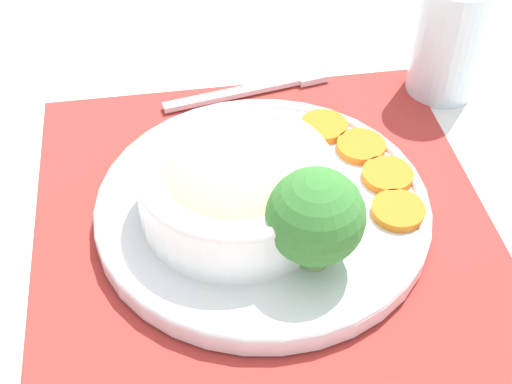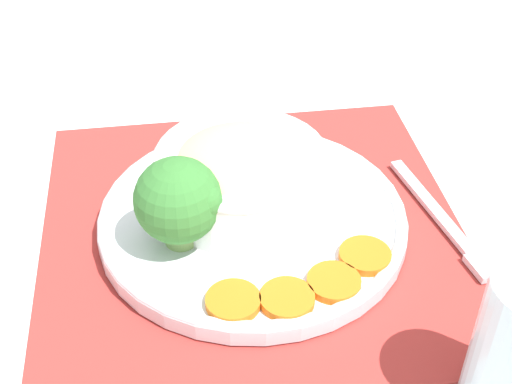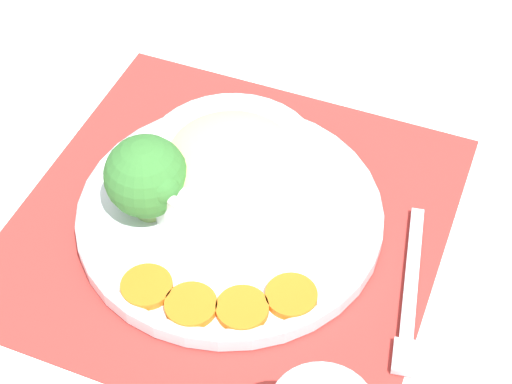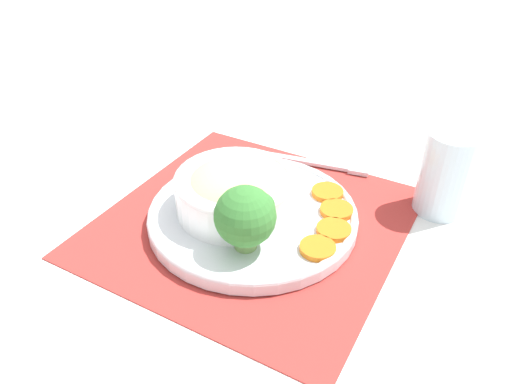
{
  "view_description": "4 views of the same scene",
  "coord_description": "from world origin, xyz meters",
  "px_view_note": "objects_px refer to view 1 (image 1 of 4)",
  "views": [
    {
      "loc": [
        0.44,
        -0.05,
        0.46
      ],
      "look_at": [
        0.01,
        -0.01,
        0.04
      ],
      "focal_mm": 50.0,
      "sensor_mm": 36.0,
      "label": 1
    },
    {
      "loc": [
        0.04,
        0.51,
        0.46
      ],
      "look_at": [
        -0.0,
        0.0,
        0.05
      ],
      "focal_mm": 50.0,
      "sensor_mm": 36.0,
      "label": 2
    },
    {
      "loc": [
        -0.25,
        0.47,
        0.63
      ],
      "look_at": [
        -0.02,
        -0.02,
        0.04
      ],
      "focal_mm": 60.0,
      "sensor_mm": 36.0,
      "label": 3
    },
    {
      "loc": [
        0.46,
        0.31,
        0.44
      ],
      "look_at": [
        -0.01,
        0.0,
        0.05
      ],
      "focal_mm": 35.0,
      "sensor_mm": 36.0,
      "label": 4
    }
  ],
  "objects_px": {
    "bowl": "(236,183)",
    "broccoli_floret": "(316,217)",
    "water_glass": "(448,45)",
    "fork": "(263,87)"
  },
  "relations": [
    {
      "from": "water_glass",
      "to": "bowl",
      "type": "bearing_deg",
      "value": -51.75
    },
    {
      "from": "broccoli_floret",
      "to": "fork",
      "type": "xyz_separation_m",
      "value": [
        -0.25,
        -0.01,
        -0.06
      ]
    },
    {
      "from": "broccoli_floret",
      "to": "water_glass",
      "type": "distance_m",
      "value": 0.3
    },
    {
      "from": "bowl",
      "to": "broccoli_floret",
      "type": "height_order",
      "value": "broccoli_floret"
    },
    {
      "from": "bowl",
      "to": "water_glass",
      "type": "height_order",
      "value": "water_glass"
    },
    {
      "from": "water_glass",
      "to": "broccoli_floret",
      "type": "bearing_deg",
      "value": -35.98
    },
    {
      "from": "broccoli_floret",
      "to": "fork",
      "type": "distance_m",
      "value": 0.26
    },
    {
      "from": "broccoli_floret",
      "to": "fork",
      "type": "height_order",
      "value": "broccoli_floret"
    },
    {
      "from": "bowl",
      "to": "broccoli_floret",
      "type": "relative_size",
      "value": 1.9
    },
    {
      "from": "bowl",
      "to": "water_glass",
      "type": "xyz_separation_m",
      "value": [
        -0.18,
        0.23,
        0.0
      ]
    }
  ]
}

